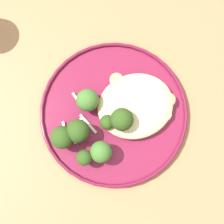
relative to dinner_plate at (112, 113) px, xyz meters
The scene contains 19 objects.
ground 0.75m from the dinner_plate, 83.19° to the left, with size 6.00×6.00×0.00m, color #47423D.
wooden_dining_table 0.09m from the dinner_plate, 83.19° to the left, with size 1.40×1.00×0.74m.
dinner_plate is the anchor object (origin of this frame).
noodle_bed 0.05m from the dinner_plate, ahead, with size 0.15×0.13×0.03m.
seared_scallop_rear_pale 0.10m from the dinner_plate, 22.13° to the right, with size 0.03×0.03×0.02m.
seared_scallop_tilted_round 0.05m from the dinner_plate, ahead, with size 0.02×0.02×0.01m.
seared_scallop_front_small 0.06m from the dinner_plate, 62.42° to the left, with size 0.03×0.03×0.02m.
seared_scallop_left_edge 0.11m from the dinner_plate, ahead, with size 0.03×0.03×0.02m.
broccoli_floret_center_pile 0.04m from the dinner_plate, 130.12° to the right, with size 0.03×0.03×0.04m.
broccoli_floret_split_head 0.11m from the dinner_plate, 139.20° to the right, with size 0.03×0.03×0.05m.
broccoli_floret_right_tilted 0.11m from the dinner_plate, 169.80° to the right, with size 0.04×0.04×0.06m.
broccoli_floret_rear_charred 0.06m from the dinner_plate, 135.16° to the left, with size 0.04×0.04×0.05m.
broccoli_floret_left_leaning 0.08m from the dinner_plate, 166.73° to the right, with size 0.04×0.04×0.06m.
broccoli_floret_tall_stalk 0.09m from the dinner_plate, 124.03° to the right, with size 0.04×0.04×0.05m.
broccoli_floret_small_sprig 0.05m from the dinner_plate, 67.79° to the right, with size 0.04×0.04×0.06m.
onion_sliver_curled_piece 0.07m from the dinner_plate, 140.64° to the left, with size 0.04×0.01×0.00m, color silver.
onion_sliver_short_strip 0.05m from the dinner_plate, behind, with size 0.05×0.01×0.00m, color silver.
onion_sliver_long_sliver 0.10m from the dinner_plate, behind, with size 0.05×0.01×0.00m, color silver.
onion_sliver_pale_crescent 0.08m from the dinner_plate, behind, with size 0.05×0.01×0.00m, color silver.
Camera 1 is at (-0.04, -0.13, 1.32)m, focal length 47.22 mm.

